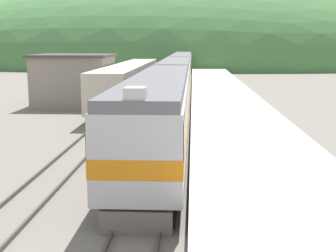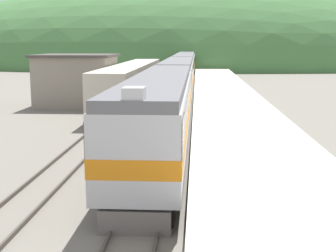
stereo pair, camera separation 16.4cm
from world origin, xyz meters
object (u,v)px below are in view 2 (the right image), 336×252
carriage_third (184,68)px  carriage_fourth (187,62)px  carriage_fifth (189,58)px  express_train_lead_car (161,112)px  carriage_second (178,79)px  siding_train (133,83)px

carriage_third → carriage_fourth: bearing=90.0°
carriage_fourth → carriage_fifth: (0.00, 21.56, 0.00)m
carriage_fourth → express_train_lead_car: bearing=-90.0°
carriage_third → carriage_fifth: (0.00, 43.13, 0.00)m
carriage_second → siding_train: bearing=-165.9°
carriage_third → carriage_fourth: size_ratio=1.00×
carriage_fifth → siding_train: carriage_fifth is taller
carriage_second → carriage_third: (0.00, 21.56, 0.00)m
carriage_third → carriage_fifth: bearing=90.0°
carriage_fourth → siding_train: bearing=-95.6°
carriage_second → carriage_fourth: size_ratio=1.00×
carriage_fourth → siding_train: carriage_fourth is taller
express_train_lead_car → carriage_second: (0.00, 22.37, -0.01)m
carriage_third → carriage_fifth: 43.13m
express_train_lead_car → carriage_third: (0.00, 43.93, -0.01)m
express_train_lead_car → siding_train: 21.72m
carriage_second → carriage_third: bearing=90.0°
express_train_lead_car → carriage_fifth: (0.00, 87.06, -0.01)m
carriage_third → express_train_lead_car: bearing=-90.0°
carriage_third → siding_train: 23.07m
carriage_third → siding_train: bearing=-100.9°
carriage_fourth → siding_train: size_ratio=0.72×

